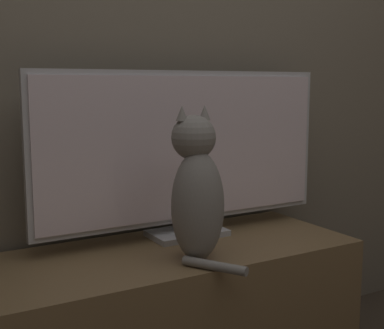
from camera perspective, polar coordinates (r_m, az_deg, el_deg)
name	(u,v)px	position (r m, az deg, el deg)	size (l,w,h in m)	color
wall_back	(126,7)	(1.95, -7.06, 16.37)	(4.80, 0.05, 2.60)	#756B5B
tv_stand	(167,324)	(1.84, -2.68, -16.60)	(1.26, 0.49, 0.50)	brown
tv	(187,151)	(1.84, -0.59, 1.43)	(1.10, 0.16, 0.58)	#B7B7BC
cat	(196,192)	(1.60, 0.48, -2.92)	(0.17, 0.30, 0.47)	gray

